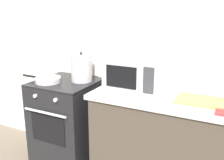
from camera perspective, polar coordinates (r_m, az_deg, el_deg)
The scene contains 8 objects.
back_wall at distance 2.61m, azimuth 6.10°, elevation 6.92°, with size 4.40×0.10×2.50m, color silver.
lower_cabinet_right at distance 2.41m, azimuth 16.25°, elevation -14.98°, with size 1.64×0.56×0.88m, color #4C4238.
countertop_right at distance 2.22m, azimuth 17.15°, elevation -4.66°, with size 1.70×0.60×0.04m, color beige.
stove at distance 2.84m, azimuth -9.71°, elevation -9.23°, with size 0.60×0.64×0.92m.
stock_pot at distance 2.63m, azimuth -6.67°, elevation 2.64°, with size 0.30×0.22×0.30m.
frying_pan at distance 2.67m, azimuth -13.91°, elevation 0.06°, with size 0.45×0.25×0.05m.
microwave at distance 2.35m, azimuth 5.18°, elevation 1.50°, with size 0.50×0.37×0.30m.
cutting_board at distance 2.18m, azimuth 18.67°, elevation -4.29°, with size 0.36×0.26×0.02m, color tan.
Camera 1 is at (1.22, -1.44, 1.64)m, focal length 41.89 mm.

